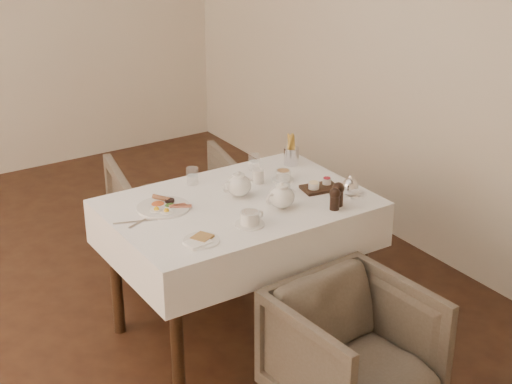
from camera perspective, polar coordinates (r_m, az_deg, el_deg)
The scene contains 20 objects.
table at distance 3.95m, azimuth -1.30°, elevation -2.26°, with size 1.28×0.88×0.75m.
armchair_near at distance 3.62m, azimuth 7.09°, elevation -11.41°, with size 0.63×0.65×0.59m, color brown.
armchair_far at distance 4.77m, azimuth -5.74°, elevation -1.59°, with size 0.72×0.74×0.68m, color brown.
breakfast_plate at distance 3.85m, azimuth -6.75°, elevation -1.05°, with size 0.26×0.26×0.03m.
side_plate at distance 3.51m, azimuth -4.04°, elevation -3.55°, with size 0.17×0.17×0.02m.
teapot_centre at distance 3.93m, azimuth -1.25°, elevation 0.61°, with size 0.17×0.13×0.14m, color white, non-canonical shape.
teapot_front at distance 3.80m, azimuth 1.87°, elevation -0.23°, with size 0.18×0.14×0.14m, color white, non-canonical shape.
creamer at distance 4.10m, azimuth 0.15°, elevation 1.15°, with size 0.06×0.06×0.07m, color white.
teacup_near at distance 3.64m, azimuth -0.46°, elevation -1.98°, with size 0.14×0.14×0.07m.
teacup_far at distance 4.14m, azimuth 1.99°, elevation 1.18°, with size 0.12×0.12×0.06m.
glass_left at distance 4.10m, azimuth -4.65°, elevation 1.17°, with size 0.06×0.06×0.09m, color silver.
glass_mid at distance 3.96m, azimuth 2.00°, elevation 0.50°, with size 0.07×0.07×0.10m, color silver.
glass_right at distance 4.28m, azimuth -0.14°, elevation 2.20°, with size 0.06×0.06×0.09m, color silver.
condiment_board at distance 4.04m, azimuth 4.65°, elevation 0.38°, with size 0.20×0.15×0.05m.
pepper_mill_left at distance 3.81m, azimuth 5.74°, elevation -0.49°, with size 0.06×0.06×0.11m, color black, non-canonical shape.
pepper_mill_right at distance 3.85m, azimuth 6.00°, elevation -0.14°, with size 0.06×0.06×0.12m, color black, non-canonical shape.
silver_pot at distance 3.98m, azimuth 6.86°, elevation 0.49°, with size 0.10×0.08×0.11m, color white, non-canonical shape.
fries_cup at distance 4.34m, azimuth 2.59°, elevation 2.98°, with size 0.08×0.08×0.18m.
cutlery_fork at distance 3.73m, azimuth -8.77°, elevation -2.16°, with size 0.02×0.21×0.00m, color silver.
cutlery_knife at distance 3.73m, azimuth -8.20°, elevation -2.07°, with size 0.02×0.20×0.00m, color silver.
Camera 1 is at (-1.08, -3.44, 2.36)m, focal length 55.00 mm.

